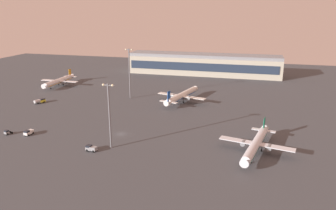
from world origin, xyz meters
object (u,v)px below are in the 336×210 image
airplane_taxiway_distant (256,144)px  baggage_tractor (29,132)px  cargo_loader (91,148)px  apron_light_west (129,71)px  fuel_truck (40,101)px  pushback_tug (7,132)px  apron_light_central (109,112)px  airplane_far_stand (182,96)px  airplane_near_gate (59,81)px

airplane_taxiway_distant → baggage_tractor: bearing=15.8°
airplane_taxiway_distant → cargo_loader: (-59.78, -14.52, -2.29)m
apron_light_west → baggage_tractor: bearing=-107.4°
apron_light_west → fuel_truck: bearing=-153.5°
airplane_taxiway_distant → pushback_tug: (-102.18, -8.66, -2.40)m
baggage_tractor → apron_light_west: bearing=-101.0°
fuel_truck → apron_light_central: bearing=-14.9°
pushback_tug → fuel_truck: bearing=-52.7°
airplane_far_stand → apron_light_west: 33.81m
apron_light_west → pushback_tug: bearing=-113.7°
airplane_taxiway_distant → apron_light_central: size_ratio=1.40×
airplane_far_stand → pushback_tug: (-60.94, -67.94, -2.58)m
pushback_tug → apron_light_west: 75.50m
airplane_near_gate → cargo_loader: bearing=128.7°
airplane_taxiway_distant → fuel_truck: airplane_taxiway_distant is taller
airplane_near_gate → baggage_tractor: bearing=115.3°
airplane_near_gate → apron_light_central: size_ratio=1.39×
apron_light_central → fuel_truck: bearing=144.5°
baggage_tractor → apron_light_west: size_ratio=0.15×
airplane_far_stand → fuel_truck: 80.36m
airplane_near_gate → cargo_loader: size_ratio=8.13×
airplane_far_stand → pushback_tug: 91.30m
fuel_truck → airplane_far_stand: bearing=37.4°
airplane_near_gate → airplane_taxiway_distant: bearing=150.2°
pushback_tug → apron_light_central: apron_light_central is taller
baggage_tractor → fuel_truck: fuel_truck is taller
cargo_loader → apron_light_central: (6.01, 4.73, 13.34)m
airplane_taxiway_distant → airplane_near_gate: size_ratio=1.01×
airplane_near_gate → cargo_loader: airplane_near_gate is taller
airplane_near_gate → fuel_truck: size_ratio=5.30×
airplane_taxiway_distant → apron_light_central: 55.76m
airplane_far_stand → airplane_taxiway_distant: bearing=-41.0°
pushback_tug → fuel_truck: (-16.02, 44.89, 0.30)m
airplane_taxiway_distant → airplane_far_stand: airplane_far_stand is taller
airplane_near_gate → cargo_loader: 116.08m
fuel_truck → apron_light_west: (45.70, 22.77, 15.20)m
airplane_far_stand → airplane_near_gate: 91.98m
airplane_near_gate → fuel_truck: bearing=108.8°
airplane_near_gate → pushback_tug: size_ratio=10.12×
baggage_tractor → airplane_near_gate: bearing=-58.8°
airplane_far_stand → baggage_tractor: bearing=-114.0°
fuel_truck → apron_light_central: apron_light_central is taller
airplane_taxiway_distant → cargo_loader: 61.56m
airplane_taxiway_distant → airplane_near_gate: bearing=-18.4°
cargo_loader → baggage_tractor: (-33.32, 7.92, 0.00)m
airplane_taxiway_distant → airplane_far_stand: bearing=-43.4°
airplane_taxiway_distant → apron_light_central: apron_light_central is taller
airplane_far_stand → airplane_near_gate: airplane_far_stand is taller
airplane_far_stand → airplane_near_gate: size_ratio=1.06×
pushback_tug → apron_light_west: apron_light_west is taller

